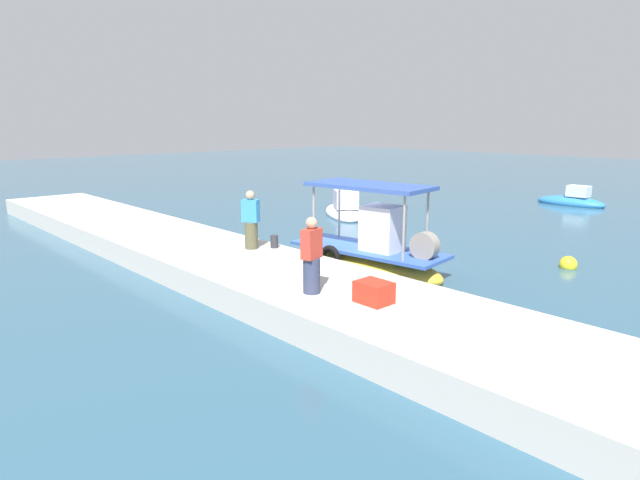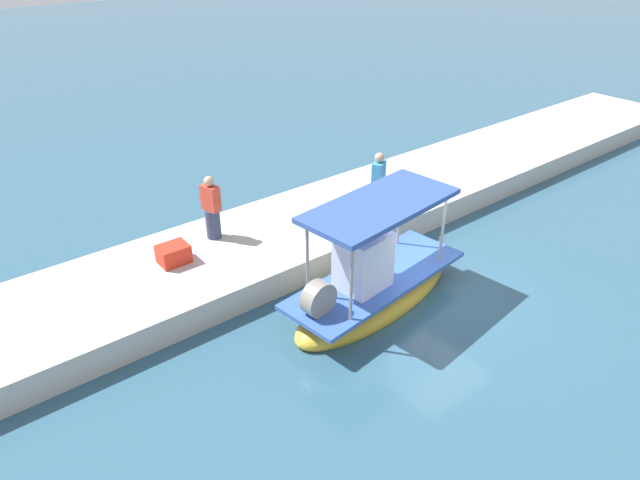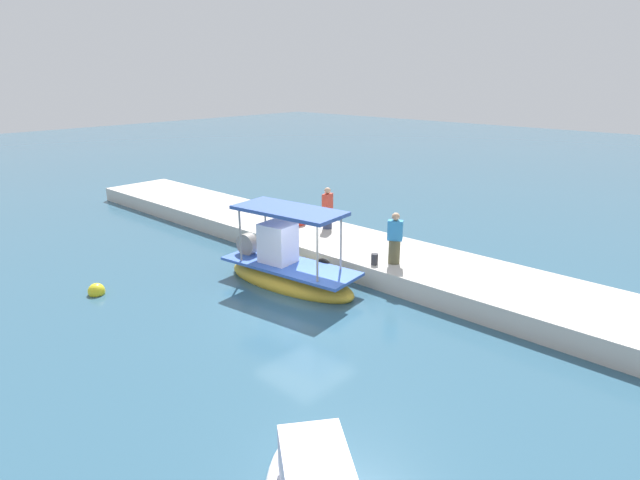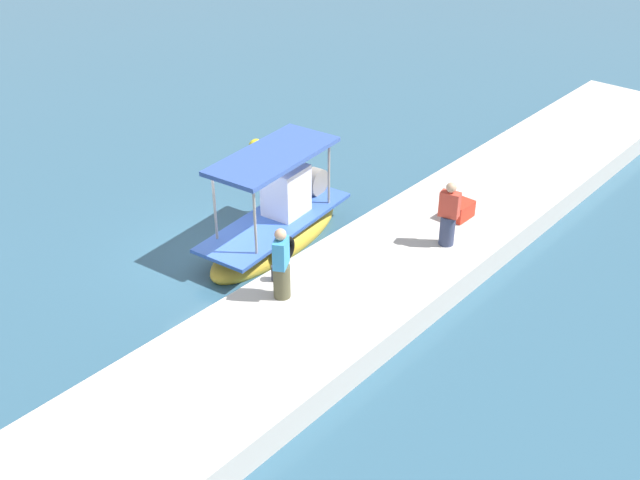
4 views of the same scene
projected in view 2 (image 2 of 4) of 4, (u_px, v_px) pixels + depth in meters
The scene contains 7 objects.
ground_plane at pixel (438, 295), 14.28m from camera, with size 120.00×120.00×0.00m, color #2F576E.
dock_quay at pixel (330, 221), 16.98m from camera, with size 36.00×3.72×0.71m, color beige.
main_fishing_boat at pixel (373, 286), 13.72m from camera, with size 5.27×2.29×3.04m.
fisherman_near_bollard at pixel (212, 210), 15.03m from camera, with size 0.47×0.54×1.75m.
fisherman_by_crate at pixel (378, 185), 16.37m from camera, with size 0.58×0.54×1.78m.
mooring_bollard at pixel (381, 216), 16.07m from camera, with size 0.24×0.24×0.39m, color #2D2D33.
cargo_crate at pixel (174, 254), 14.19m from camera, with size 0.73×0.59×0.46m, color red.
Camera 2 is at (9.60, 7.37, 8.24)m, focal length 32.40 mm.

